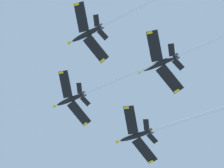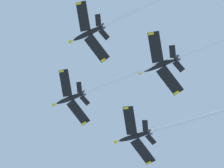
{
  "view_description": "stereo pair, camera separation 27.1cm",
  "coord_description": "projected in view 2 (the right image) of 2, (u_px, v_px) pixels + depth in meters",
  "views": [
    {
      "loc": [
        -6.51,
        23.27,
        1.62
      ],
      "look_at": [
        0.6,
        15.99,
        131.69
      ],
      "focal_mm": 67.39,
      "sensor_mm": 36.0,
      "label": 1
    },
    {
      "loc": [
        -6.31,
        23.45,
        1.62
      ],
      "look_at": [
        0.6,
        15.99,
        131.69
      ],
      "focal_mm": 67.39,
      "sensor_mm": 36.0,
      "label": 2
    }
  ],
  "objects": [
    {
      "name": "jet_lead",
      "position": [
        87.0,
        92.0,
        135.45
      ],
      "size": [
        39.49,
        21.44,
        22.02
      ],
      "color": "black"
    },
    {
      "name": "jet_slot",
      "position": [
        182.0,
        56.0,
        119.09
      ],
      "size": [
        40.25,
        21.34,
        23.32
      ],
      "color": "black"
    },
    {
      "name": "jet_right_wing",
      "position": [
        160.0,
        129.0,
        126.88
      ],
      "size": [
        40.74,
        22.13,
        23.89
      ],
      "color": "black"
    },
    {
      "name": "jet_left_wing",
      "position": [
        116.0,
        20.0,
        123.63
      ],
      "size": [
        44.9,
        23.37,
        26.25
      ],
      "color": "black"
    }
  ]
}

